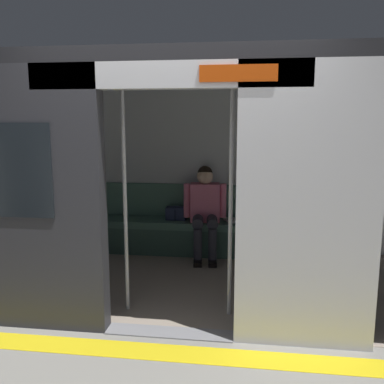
# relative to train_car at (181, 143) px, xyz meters

# --- Properties ---
(ground_plane) EXTENTS (60.00, 60.00, 0.00)m
(ground_plane) POSITION_rel_train_car_xyz_m (-0.08, 1.16, -1.52)
(ground_plane) COLOR gray
(platform_edge_strip) EXTENTS (8.00, 0.24, 0.01)m
(platform_edge_strip) POSITION_rel_train_car_xyz_m (-0.08, 1.46, -1.52)
(platform_edge_strip) COLOR yellow
(platform_edge_strip) RESTS_ON ground_plane
(train_car) EXTENTS (6.40, 2.63, 2.31)m
(train_car) POSITION_rel_train_car_xyz_m (0.00, 0.00, 0.00)
(train_car) COLOR silver
(train_car) RESTS_ON ground_plane
(bench_seat) EXTENTS (2.70, 0.44, 0.44)m
(bench_seat) POSITION_rel_train_car_xyz_m (-0.08, -0.96, -1.18)
(bench_seat) COLOR #4C7566
(bench_seat) RESTS_ON ground_plane
(person_seated) EXTENTS (0.55, 0.70, 1.17)m
(person_seated) POSITION_rel_train_car_xyz_m (-0.16, -0.91, -0.85)
(person_seated) COLOR pink
(person_seated) RESTS_ON ground_plane
(handbag) EXTENTS (0.26, 0.15, 0.17)m
(handbag) POSITION_rel_train_car_xyz_m (0.24, -1.02, -0.99)
(handbag) COLOR #262D4C
(handbag) RESTS_ON bench_seat
(book) EXTENTS (0.23, 0.26, 0.03)m
(book) POSITION_rel_train_car_xyz_m (-0.50, -1.03, -1.06)
(book) COLOR silver
(book) RESTS_ON bench_seat
(grab_pole_door) EXTENTS (0.04, 0.04, 2.17)m
(grab_pole_door) POSITION_rel_train_car_xyz_m (0.39, 0.76, -0.44)
(grab_pole_door) COLOR silver
(grab_pole_door) RESTS_ON ground_plane
(grab_pole_far) EXTENTS (0.04, 0.04, 2.17)m
(grab_pole_far) POSITION_rel_train_car_xyz_m (-0.55, 0.74, -0.44)
(grab_pole_far) COLOR silver
(grab_pole_far) RESTS_ON ground_plane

